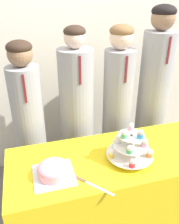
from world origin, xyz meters
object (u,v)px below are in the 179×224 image
round_cake (53,170)px  cupcake_stand (131,145)px  cake_knife (87,182)px  student_2 (117,113)px  student_3 (152,102)px  student_1 (77,120)px  student_0 (30,129)px

round_cake → cupcake_stand: size_ratio=0.79×
cake_knife → student_2: bearing=106.0°
cake_knife → student_3: 1.15m
student_1 → student_2: bearing=-0.0°
cupcake_stand → student_2: student_2 is taller
round_cake → student_1: (0.31, 0.64, -0.04)m
cupcake_stand → student_1: (-0.24, 0.62, -0.10)m
student_1 → student_3: size_ratio=0.92×
cake_knife → student_0: student_0 is taller
round_cake → student_1: student_1 is taller
cake_knife → cupcake_stand: 0.40m
student_3 → student_1: bearing=-180.0°
round_cake → student_2: bearing=43.1°
student_3 → cupcake_stand: bearing=-129.3°
round_cake → student_3: bearing=31.6°
cupcake_stand → round_cake: bearing=-177.1°
student_0 → student_3: bearing=0.0°
round_cake → student_3: student_3 is taller
student_3 → cake_knife: bearing=-138.5°
cupcake_stand → student_3: (0.50, 0.62, -0.02)m
cake_knife → student_1: (0.12, 0.76, 0.01)m
student_0 → student_3: (1.16, 0.00, 0.10)m
cake_knife → student_3: (0.86, 0.76, 0.09)m
student_2 → cupcake_stand: bearing=-103.3°
student_1 → student_3: bearing=0.0°
cake_knife → student_3: student_3 is taller
cupcake_stand → student_1: bearing=111.1°
student_1 → student_3: student_3 is taller
cupcake_stand → cake_knife: bearing=-157.9°
round_cake → student_2: 0.94m
cupcake_stand → student_3: bearing=50.7°
student_3 → student_0: bearing=-180.0°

